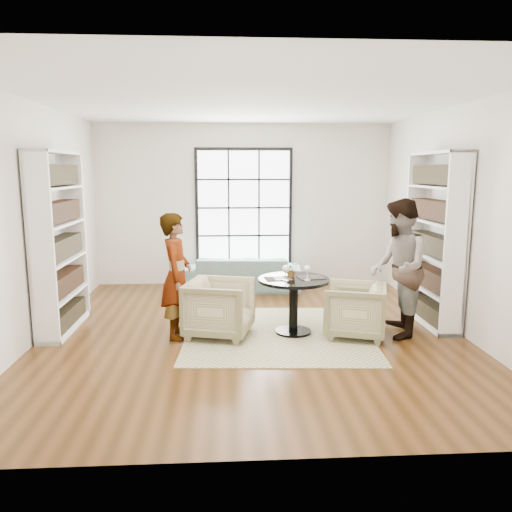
{
  "coord_description": "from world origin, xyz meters",
  "views": [
    {
      "loc": [
        -0.34,
        -6.42,
        2.15
      ],
      "look_at": [
        0.07,
        0.4,
        0.97
      ],
      "focal_mm": 35.0,
      "sensor_mm": 36.0,
      "label": 1
    }
  ],
  "objects": [
    {
      "name": "flower_centerpiece",
      "position": [
        0.52,
        -0.01,
        0.85
      ],
      "size": [
        0.19,
        0.17,
        0.2
      ],
      "primitive_type": "imported",
      "rotation": [
        0.0,
        0.0,
        0.08
      ],
      "color": "gray",
      "rests_on": "pedestal_table"
    },
    {
      "name": "ground",
      "position": [
        0.0,
        0.0,
        0.0
      ],
      "size": [
        6.0,
        6.0,
        0.0
      ],
      "primitive_type": "plane",
      "color": "#573114"
    },
    {
      "name": "wine_glass_right",
      "position": [
        0.7,
        -0.2,
        0.89
      ],
      "size": [
        0.09,
        0.09,
        0.2
      ],
      "color": "silver",
      "rests_on": "pedestal_table"
    },
    {
      "name": "rug",
      "position": [
        0.34,
        -0.07,
        0.01
      ],
      "size": [
        2.56,
        2.56,
        0.01
      ],
      "primitive_type": "cube",
      "rotation": [
        0.0,
        0.0,
        -0.06
      ],
      "color": "#B7B489",
      "rests_on": "ground"
    },
    {
      "name": "placemat_right",
      "position": [
        0.78,
        -0.04,
        0.75
      ],
      "size": [
        0.37,
        0.3,
        0.01
      ],
      "primitive_type": "cube",
      "rotation": [
        0.0,
        0.0,
        0.14
      ],
      "color": "black",
      "rests_on": "pedestal_table"
    },
    {
      "name": "sofa",
      "position": [
        -0.05,
        2.45,
        0.3
      ],
      "size": [
        2.14,
        0.97,
        0.61
      ],
      "primitive_type": "imported",
      "rotation": [
        0.0,
        0.0,
        3.07
      ],
      "color": "gray",
      "rests_on": "ground"
    },
    {
      "name": "person_left",
      "position": [
        -0.98,
        -0.11,
        0.81
      ],
      "size": [
        0.41,
        0.61,
        1.62
      ],
      "primitive_type": "imported",
      "rotation": [
        0.0,
        0.0,
        1.53
      ],
      "color": "gray",
      "rests_on": "ground"
    },
    {
      "name": "room_shell",
      "position": [
        0.0,
        0.54,
        1.26
      ],
      "size": [
        6.0,
        6.01,
        6.0
      ],
      "color": "silver",
      "rests_on": "ground"
    },
    {
      "name": "cutlery_right",
      "position": [
        0.78,
        -0.04,
        0.76
      ],
      "size": [
        0.17,
        0.24,
        0.01
      ],
      "primitive_type": null,
      "rotation": [
        0.0,
        0.0,
        0.14
      ],
      "color": "silver",
      "rests_on": "placemat_right"
    },
    {
      "name": "pedestal_table",
      "position": [
        0.54,
        -0.07,
        0.54
      ],
      "size": [
        0.94,
        0.94,
        0.75
      ],
      "rotation": [
        0.0,
        0.0,
        0.14
      ],
      "color": "black",
      "rests_on": "ground"
    },
    {
      "name": "armchair_right",
      "position": [
        1.33,
        -0.23,
        0.35
      ],
      "size": [
        0.97,
        0.96,
        0.7
      ],
      "primitive_type": "imported",
      "rotation": [
        0.0,
        0.0,
        -1.89
      ],
      "color": "#BFBC88",
      "rests_on": "ground"
    },
    {
      "name": "armchair_left",
      "position": [
        -0.43,
        -0.11,
        0.37
      ],
      "size": [
        1.0,
        0.98,
        0.75
      ],
      "primitive_type": "imported",
      "rotation": [
        0.0,
        0.0,
        1.31
      ],
      "color": "#C6BF8D",
      "rests_on": "ground"
    },
    {
      "name": "placemat_left",
      "position": [
        0.34,
        -0.09,
        0.75
      ],
      "size": [
        0.37,
        0.3,
        0.01
      ],
      "primitive_type": "cube",
      "rotation": [
        0.0,
        0.0,
        0.14
      ],
      "color": "black",
      "rests_on": "pedestal_table"
    },
    {
      "name": "person_right",
      "position": [
        1.88,
        -0.23,
        0.9
      ],
      "size": [
        0.84,
        0.99,
        1.8
      ],
      "primitive_type": "imported",
      "rotation": [
        0.0,
        0.0,
        -1.77
      ],
      "color": "gray",
      "rests_on": "ground"
    },
    {
      "name": "cutlery_left",
      "position": [
        0.34,
        -0.09,
        0.76
      ],
      "size": [
        0.17,
        0.24,
        0.01
      ],
      "primitive_type": null,
      "rotation": [
        0.0,
        0.0,
        0.14
      ],
      "color": "silver",
      "rests_on": "placemat_left"
    },
    {
      "name": "wine_glass_left",
      "position": [
        0.42,
        -0.21,
        0.9
      ],
      "size": [
        0.09,
        0.09,
        0.21
      ],
      "color": "silver",
      "rests_on": "pedestal_table"
    }
  ]
}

